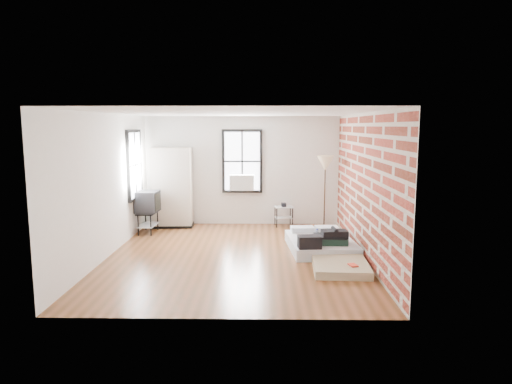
{
  "coord_description": "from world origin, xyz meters",
  "views": [
    {
      "loc": [
        0.57,
        -8.77,
        2.55
      ],
      "look_at": [
        0.4,
        0.3,
        1.24
      ],
      "focal_mm": 32.0,
      "sensor_mm": 36.0,
      "label": 1
    }
  ],
  "objects_px": {
    "wardrobe": "(172,188)",
    "side_table": "(284,211)",
    "mattress_main": "(321,243)",
    "tv_stand": "(148,203)",
    "mattress_bare": "(336,256)",
    "floor_lamp": "(325,167)"
  },
  "relations": [
    {
      "from": "floor_lamp",
      "to": "tv_stand",
      "type": "bearing_deg",
      "value": -177.71
    },
    {
      "from": "side_table",
      "to": "tv_stand",
      "type": "relative_size",
      "value": 0.6
    },
    {
      "from": "side_table",
      "to": "mattress_main",
      "type": "bearing_deg",
      "value": -73.35
    },
    {
      "from": "mattress_main",
      "to": "wardrobe",
      "type": "xyz_separation_m",
      "value": [
        -3.52,
        2.19,
        0.85
      ]
    },
    {
      "from": "mattress_bare",
      "to": "floor_lamp",
      "type": "xyz_separation_m",
      "value": [
        0.09,
        2.47,
        1.48
      ]
    },
    {
      "from": "wardrobe",
      "to": "floor_lamp",
      "type": "relative_size",
      "value": 1.09
    },
    {
      "from": "side_table",
      "to": "tv_stand",
      "type": "distance_m",
      "value": 3.4
    },
    {
      "from": "wardrobe",
      "to": "side_table",
      "type": "relative_size",
      "value": 3.33
    },
    {
      "from": "mattress_bare",
      "to": "side_table",
      "type": "height_order",
      "value": "side_table"
    },
    {
      "from": "mattress_main",
      "to": "tv_stand",
      "type": "bearing_deg",
      "value": 155.11
    },
    {
      "from": "mattress_main",
      "to": "mattress_bare",
      "type": "bearing_deg",
      "value": -82.24
    },
    {
      "from": "mattress_main",
      "to": "tv_stand",
      "type": "xyz_separation_m",
      "value": [
        -3.96,
        1.46,
        0.57
      ]
    },
    {
      "from": "floor_lamp",
      "to": "tv_stand",
      "type": "distance_m",
      "value": 4.33
    },
    {
      "from": "mattress_bare",
      "to": "side_table",
      "type": "xyz_separation_m",
      "value": [
        -0.86,
        3.11,
        0.28
      ]
    },
    {
      "from": "mattress_main",
      "to": "tv_stand",
      "type": "relative_size",
      "value": 1.81
    },
    {
      "from": "mattress_main",
      "to": "side_table",
      "type": "relative_size",
      "value": 3.04
    },
    {
      "from": "mattress_bare",
      "to": "tv_stand",
      "type": "relative_size",
      "value": 1.84
    },
    {
      "from": "mattress_main",
      "to": "side_table",
      "type": "xyz_separation_m",
      "value": [
        -0.68,
        2.26,
        0.25
      ]
    },
    {
      "from": "side_table",
      "to": "tv_stand",
      "type": "bearing_deg",
      "value": -166.24
    },
    {
      "from": "mattress_main",
      "to": "floor_lamp",
      "type": "distance_m",
      "value": 2.19
    },
    {
      "from": "mattress_bare",
      "to": "wardrobe",
      "type": "distance_m",
      "value": 4.87
    },
    {
      "from": "wardrobe",
      "to": "side_table",
      "type": "xyz_separation_m",
      "value": [
        2.84,
        0.07,
        -0.6
      ]
    }
  ]
}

